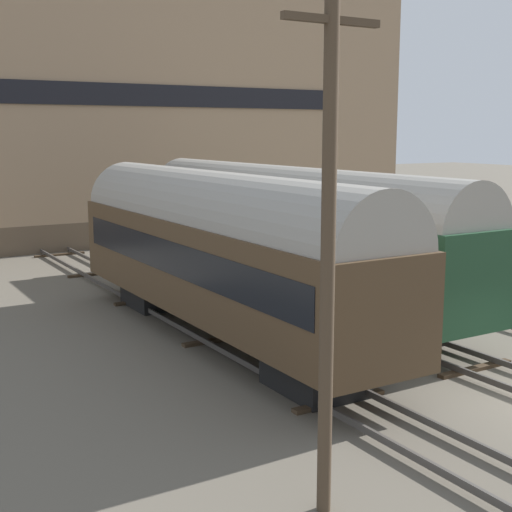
{
  "coord_description": "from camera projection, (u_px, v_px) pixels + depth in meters",
  "views": [
    {
      "loc": [
        -14.61,
        -9.85,
        6.39
      ],
      "look_at": [
        -2.31,
        10.77,
        2.2
      ],
      "focal_mm": 50.0,
      "sensor_mm": 36.0,
      "label": 1
    }
  ],
  "objects": [
    {
      "name": "utility_pole",
      "position": [
        328.0,
        236.0,
        11.39
      ],
      "size": [
        1.8,
        0.24,
        9.17
      ],
      "color": "#473828",
      "rests_on": "ground"
    },
    {
      "name": "train_car_green",
      "position": [
        287.0,
        225.0,
        26.78
      ],
      "size": [
        2.89,
        18.94,
        5.15
      ],
      "color": "black",
      "rests_on": "ground"
    },
    {
      "name": "warehouse_building",
      "position": [
        96.0,
        112.0,
        45.15
      ],
      "size": [
        37.99,
        13.98,
        15.26
      ],
      "color": "brown",
      "rests_on": "ground"
    },
    {
      "name": "train_car_brown",
      "position": [
        218.0,
        246.0,
        21.69
      ],
      "size": [
        3.11,
        15.71,
        5.23
      ],
      "color": "black",
      "rests_on": "ground"
    },
    {
      "name": "track_left",
      "position": [
        430.0,
        444.0,
        14.44
      ],
      "size": [
        2.6,
        60.0,
        0.26
      ],
      "color": "#4C4742",
      "rests_on": "ground"
    }
  ]
}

